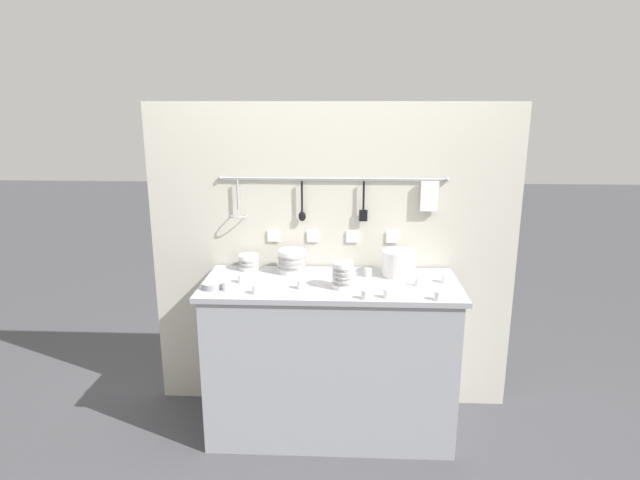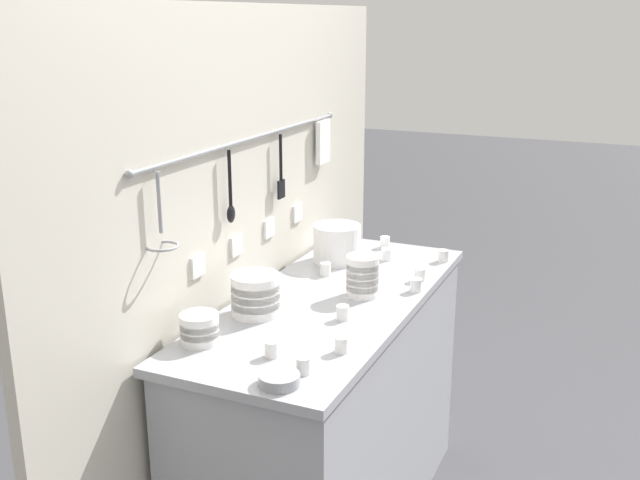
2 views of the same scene
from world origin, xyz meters
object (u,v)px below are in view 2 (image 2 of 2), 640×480
at_px(steel_mixing_bowl, 279,379).
at_px(cup_back_right, 304,365).
at_px(cup_edge_near, 341,345).
at_px(cup_beside_plates, 326,269).
at_px(cup_by_caddy, 343,313).
at_px(cup_edge_far, 420,275).
at_px(cup_front_right, 385,242).
at_px(bowl_stack_tall_left, 200,328).
at_px(cup_centre, 443,256).
at_px(bowl_stack_back_corner, 255,295).
at_px(cup_back_left, 272,349).
at_px(cup_front_left, 386,254).
at_px(plate_stack, 337,243).
at_px(bowl_stack_nested_right, 362,276).
at_px(cup_mid_row, 416,285).

height_order(steel_mixing_bowl, cup_back_right, cup_back_right).
height_order(cup_edge_near, cup_beside_plates, same).
relative_size(cup_by_caddy, cup_edge_far, 1.00).
distance_m(cup_back_right, cup_front_right, 1.22).
bearing_deg(bowl_stack_tall_left, cup_centre, -23.71).
bearing_deg(cup_by_caddy, bowl_stack_back_corner, 104.80).
distance_m(steel_mixing_bowl, cup_back_left, 0.18).
bearing_deg(bowl_stack_tall_left, bowl_stack_back_corner, -9.70).
xyz_separation_m(steel_mixing_bowl, cup_front_right, (1.30, 0.15, 0.01)).
distance_m(steel_mixing_bowl, cup_front_left, 1.14).
bearing_deg(cup_centre, bowl_stack_tall_left, 156.29).
xyz_separation_m(bowl_stack_back_corner, cup_front_left, (0.72, -0.21, -0.05)).
relative_size(plate_stack, steel_mixing_bowl, 1.68).
bearing_deg(cup_centre, cup_edge_near, 176.99).
height_order(bowl_stack_nested_right, cup_front_right, bowl_stack_nested_right).
relative_size(steel_mixing_bowl, cup_back_left, 2.35).
height_order(cup_back_right, cup_by_caddy, same).
bearing_deg(cup_front_left, cup_centre, -70.88).
relative_size(bowl_stack_tall_left, cup_back_right, 2.45).
relative_size(bowl_stack_nested_right, cup_edge_far, 3.04).
distance_m(cup_by_caddy, cup_edge_far, 0.48).
relative_size(bowl_stack_back_corner, cup_edge_far, 3.34).
relative_size(steel_mixing_bowl, cup_edge_near, 2.35).
distance_m(bowl_stack_tall_left, cup_centre, 1.17).
relative_size(bowl_stack_tall_left, cup_front_right, 2.45).
distance_m(bowl_stack_tall_left, cup_back_right, 0.38).
bearing_deg(bowl_stack_back_corner, bowl_stack_tall_left, 170.30).
height_order(cup_front_right, cup_centre, same).
distance_m(bowl_stack_tall_left, plate_stack, 0.90).
bearing_deg(bowl_stack_nested_right, cup_by_caddy, -174.94).
bearing_deg(cup_front_left, cup_back_right, -173.35).
relative_size(cup_back_left, cup_front_right, 1.00).
bearing_deg(cup_front_left, bowl_stack_nested_right, -172.54).
bearing_deg(steel_mixing_bowl, bowl_stack_nested_right, 2.92).
bearing_deg(bowl_stack_nested_right, steel_mixing_bowl, -177.08).
relative_size(bowl_stack_nested_right, cup_back_left, 3.04).
distance_m(cup_edge_near, cup_edge_far, 0.69).
xyz_separation_m(steel_mixing_bowl, cup_mid_row, (0.83, -0.12, 0.01)).
relative_size(cup_mid_row, cup_edge_far, 1.00).
xyz_separation_m(bowl_stack_tall_left, cup_mid_row, (0.69, -0.47, -0.02)).
relative_size(bowl_stack_back_corner, cup_mid_row, 3.34).
height_order(bowl_stack_back_corner, steel_mixing_bowl, bowl_stack_back_corner).
bearing_deg(cup_edge_far, cup_mid_row, -170.19).
height_order(cup_edge_far, cup_beside_plates, same).
height_order(cup_back_right, cup_mid_row, same).
xyz_separation_m(bowl_stack_nested_right, cup_edge_far, (0.23, -0.14, -0.05)).
distance_m(bowl_stack_back_corner, steel_mixing_bowl, 0.51).
relative_size(bowl_stack_nested_right, steel_mixing_bowl, 1.29).
bearing_deg(cup_edge_far, bowl_stack_back_corner, 143.15).
distance_m(cup_back_left, cup_front_right, 1.15).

